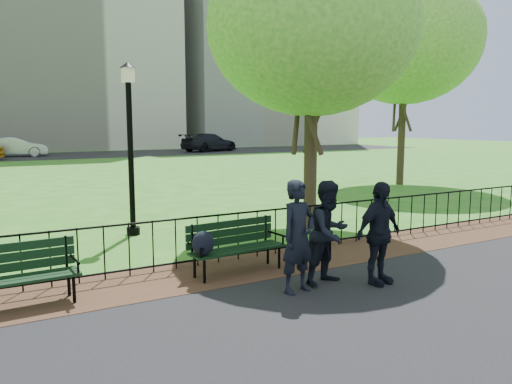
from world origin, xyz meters
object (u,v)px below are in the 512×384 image
lamppost (130,142)px  tree_mid_e (405,40)px  person_mid (329,232)px  tree_near_e (312,26)px  sedan_dark (209,142)px  park_bench_left_a (12,269)px  park_bench_main (223,242)px  person_left (298,237)px  person_right (379,233)px  sedan_silver (16,147)px

lamppost → tree_mid_e: size_ratio=0.46×
tree_mid_e → person_mid: bearing=-139.9°
tree_near_e → sedan_dark: 33.20m
park_bench_left_a → tree_near_e: (6.59, 2.35, 4.16)m
park_bench_main → park_bench_left_a: size_ratio=1.01×
park_bench_left_a → person_left: (3.73, -1.36, 0.30)m
person_mid → sedan_dark: (13.44, 34.60, -0.02)m
tree_near_e → tree_mid_e: bearing=32.2°
person_left → lamppost: bearing=90.6°
park_bench_main → sedan_dark: bearing=61.6°
person_left → person_right: bearing=-24.2°
park_bench_left_a → person_right: 5.30m
tree_near_e → person_left: size_ratio=4.05×
park_bench_main → sedan_dark: (14.72, 33.46, 0.22)m
park_bench_main → person_mid: (1.28, -1.15, 0.24)m
tree_mid_e → person_left: size_ratio=4.94×
tree_near_e → person_mid: (-2.21, -3.61, -3.89)m
park_bench_main → sedan_silver: sedan_silver is taller
park_bench_main → lamppost: size_ratio=0.45×
tree_near_e → lamppost: bearing=161.1°
tree_near_e → person_left: bearing=-127.6°
park_bench_left_a → person_left: 3.98m
park_bench_left_a → sedan_silver: sedan_silver is taller
park_bench_main → person_mid: size_ratio=1.07×
tree_near_e → sedan_dark: size_ratio=1.24×
person_mid → person_left: bearing=176.7°
park_bench_main → tree_near_e: bearing=30.6°
tree_mid_e → tree_near_e: bearing=-147.8°
tree_near_e → sedan_silver: tree_near_e is taller
person_mid → sedan_silver: bearing=81.1°
person_mid → person_right: bearing=-43.9°
person_left → sedan_dark: bearing=56.7°
tree_near_e → person_mid: tree_near_e is taller
sedan_silver → lamppost: bearing=-172.4°
park_bench_left_a → sedan_dark: bearing=59.3°
sedan_silver → tree_near_e: bearing=-165.4°
lamppost → person_mid: lamppost is taller
park_bench_main → person_right: size_ratio=1.08×
park_bench_main → person_right: bearing=-43.4°
sedan_dark → park_bench_main: bearing=138.1°
park_bench_left_a → tree_mid_e: 17.40m
person_left → person_mid: size_ratio=1.04×
lamppost → park_bench_left_a: bearing=-125.9°
person_right → sedan_dark: size_ratio=0.29×
person_mid → person_right: size_ratio=1.01×
tree_near_e → person_left: (-2.86, -3.71, -3.86)m
lamppost → person_right: size_ratio=2.37×
person_right → sedan_dark: person_right is taller
tree_mid_e → person_right: tree_mid_e is taller
tree_mid_e → person_mid: (-10.43, -8.79, -4.93)m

